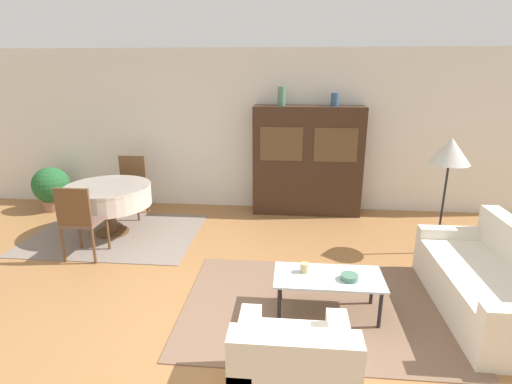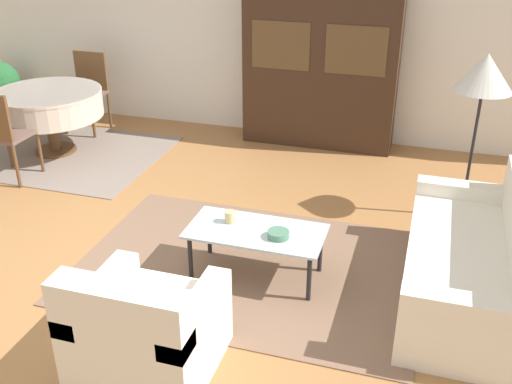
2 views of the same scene
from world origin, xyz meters
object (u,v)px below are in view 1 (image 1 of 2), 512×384
object	(u,v)px
display_cabinet	(307,161)
bowl	(349,277)
vase_tall	(282,96)
vase_short	(335,99)
dining_chair_near	(80,218)
dining_chair_far	(131,182)
coffee_table	(328,280)
potted_plant	(51,187)
couch	(493,285)
floor_lamp	(450,154)
armchair	(293,374)
dining_table	(109,196)
cup	(305,268)

from	to	relation	value
display_cabinet	bowl	size ratio (longest dim) A/B	10.80
vase_tall	vase_short	distance (m)	0.84
dining_chair_near	dining_chair_far	xyz separation A→B (m)	(0.00, 1.67, 0.00)
coffee_table	vase_tall	world-z (taller)	vase_tall
vase_tall	potted_plant	xyz separation A→B (m)	(-3.94, -0.28, -1.53)
couch	floor_lamp	bearing A→B (deg)	2.79
couch	potted_plant	xyz separation A→B (m)	(-6.16, 2.53, 0.12)
vase_short	potted_plant	distance (m)	5.01
armchair	coffee_table	xyz separation A→B (m)	(0.35, 1.22, 0.07)
armchair	dining_chair_near	size ratio (longest dim) A/B	0.85
dining_table	bowl	bearing A→B (deg)	-29.45
couch	dining_table	world-z (taller)	couch
dining_chair_far	dining_table	bearing A→B (deg)	90.00
vase_short	dining_chair_far	bearing A→B (deg)	-173.47
dining_table	floor_lamp	world-z (taller)	floor_lamp
couch	vase_tall	bearing A→B (deg)	38.36
couch	display_cabinet	world-z (taller)	display_cabinet
dining_chair_near	dining_chair_far	world-z (taller)	same
couch	dining_chair_near	bearing A→B (deg)	80.73
vase_short	potted_plant	bearing A→B (deg)	-176.67
couch	bowl	bearing A→B (deg)	99.01
floor_lamp	cup	world-z (taller)	floor_lamp
dining_chair_far	potted_plant	world-z (taller)	dining_chair_far
armchair	bowl	bearing A→B (deg)	65.34
coffee_table	bowl	xyz separation A→B (m)	(0.19, -0.05, 0.07)
dining_chair_near	floor_lamp	xyz separation A→B (m)	(4.62, 0.60, 0.78)
cup	couch	bearing A→B (deg)	3.47
dining_table	bowl	distance (m)	3.72
coffee_table	display_cabinet	bearing A→B (deg)	92.54
couch	armchair	xyz separation A→B (m)	(-1.99, -1.40, 0.01)
armchair	potted_plant	bearing A→B (deg)	136.72
coffee_table	floor_lamp	size ratio (longest dim) A/B	0.69
dining_table	vase_short	world-z (taller)	vase_short
armchair	dining_chair_far	world-z (taller)	dining_chair_far
couch	coffee_table	distance (m)	1.65
display_cabinet	cup	xyz separation A→B (m)	(-0.10, -2.92, -0.44)
coffee_table	floor_lamp	xyz separation A→B (m)	(1.58, 1.54, 0.97)
armchair	dining_chair_near	bearing A→B (deg)	141.25
floor_lamp	dining_chair_far	bearing A→B (deg)	166.96
armchair	bowl	world-z (taller)	armchair
bowl	vase_short	size ratio (longest dim) A/B	0.82
dining_table	potted_plant	size ratio (longest dim) A/B	1.61
display_cabinet	dining_chair_near	size ratio (longest dim) A/B	1.84
dining_chair_near	potted_plant	world-z (taller)	dining_chair_near
dining_table	armchair	bearing A→B (deg)	-48.01
coffee_table	vase_short	size ratio (longest dim) A/B	5.23
dining_chair_near	armchair	bearing A→B (deg)	-38.75
dining_chair_near	floor_lamp	world-z (taller)	floor_lamp
floor_lamp	armchair	bearing A→B (deg)	-124.84
potted_plant	dining_chair_far	bearing A→B (deg)	-3.89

